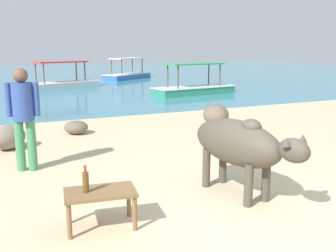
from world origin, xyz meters
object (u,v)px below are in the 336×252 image
object	(u,v)px
cow	(239,144)
boat_white	(62,83)
bottle	(86,182)
boat_blue	(127,74)
boat_green	(194,87)
low_bench_table	(100,197)
person_standing	(23,112)

from	to	relation	value
cow	boat_white	xyz separation A→B (m)	(0.07, 14.70, -0.45)
boat_white	bottle	bearing A→B (deg)	-119.06
cow	boat_blue	world-z (taller)	boat_blue
boat_white	boat_blue	xyz separation A→B (m)	(4.70, 4.17, 0.00)
boat_green	cow	bearing A→B (deg)	-123.51
low_bench_table	person_standing	bearing A→B (deg)	111.49
boat_white	boat_blue	world-z (taller)	same
bottle	person_standing	distance (m)	2.46
boat_green	boat_blue	distance (m)	8.66
low_bench_table	boat_white	world-z (taller)	boat_white
low_bench_table	bottle	distance (m)	0.24
boat_green	bottle	bearing A→B (deg)	-131.73
person_standing	boat_blue	xyz separation A→B (m)	(7.22, 16.63, -0.70)
bottle	boat_green	bearing A→B (deg)	56.43
person_standing	cow	bearing A→B (deg)	-116.05
bottle	boat_green	size ratio (longest dim) A/B	0.08
boat_white	cow	bearing A→B (deg)	-111.26
low_bench_table	boat_blue	world-z (taller)	boat_blue
person_standing	boat_green	bearing A→B (deg)	-26.22
low_bench_table	bottle	size ratio (longest dim) A/B	2.75
low_bench_table	person_standing	distance (m)	2.54
cow	bottle	distance (m)	2.05
person_standing	boat_green	world-z (taller)	person_standing
bottle	person_standing	size ratio (longest dim) A/B	0.18
boat_blue	bottle	bearing A→B (deg)	35.05
cow	person_standing	world-z (taller)	person_standing
cow	low_bench_table	size ratio (longest dim) A/B	2.34
bottle	boat_green	xyz separation A→B (m)	(6.87, 10.35, -0.29)
low_bench_table	boat_blue	xyz separation A→B (m)	(6.65, 19.03, -0.10)
person_standing	boat_white	xyz separation A→B (m)	(2.53, 12.46, -0.70)
boat_white	boat_green	xyz separation A→B (m)	(4.77, -4.49, 0.00)
person_standing	boat_green	distance (m)	10.83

